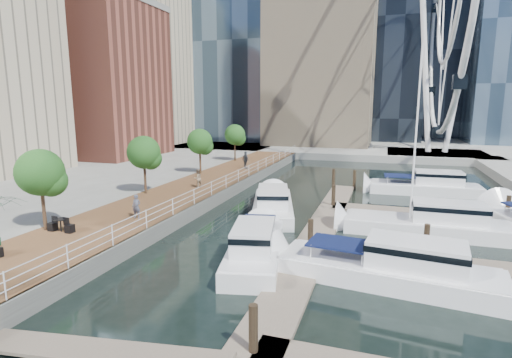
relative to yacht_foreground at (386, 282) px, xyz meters
The scene contains 14 objects.
ground 8.66m from the yacht_foreground, 144.28° to the right, with size 520.00×520.00×0.00m, color black.
boardwalk 18.87m from the yacht_foreground, 148.19° to the left, with size 6.00×60.00×1.00m, color brown.
seawall 16.40m from the yacht_foreground, 142.65° to the left, with size 0.25×60.00×1.00m, color #595954.
land_far 97.20m from the yacht_foreground, 94.15° to the left, with size 200.00×114.00×1.00m, color gray.
pier 47.46m from the yacht_foreground, 81.56° to the left, with size 14.00×12.00×1.00m, color gray.
railing 16.54m from the yacht_foreground, 142.87° to the left, with size 0.10×60.00×1.05m, color white, non-canonical shape.
floating_docks 5.04m from the yacht_foreground, 79.25° to the left, with size 16.00×34.00×2.60m.
midrise_condos 47.98m from the yacht_foreground, 151.81° to the left, with size 19.00×67.00×28.00m.
street_trees 20.93m from the yacht_foreground, 154.12° to the left, with size 2.60×42.60×4.60m.
yacht_foreground is the anchor object (origin of this frame).
pedestrian_near 15.23m from the yacht_foreground, behind, with size 0.54×0.36×1.49m, color #50566B.
pedestrian_mid 19.90m from the yacht_foreground, 141.43° to the left, with size 0.77×0.60×1.58m, color gray.
pedestrian_far 27.88m from the yacht_foreground, 122.77° to the left, with size 1.13×0.47×1.93m, color #373C44.
moored_yachts 7.76m from the yacht_foreground, 75.12° to the left, with size 24.45×37.11×11.50m.
Camera 1 is at (6.65, -12.95, 7.95)m, focal length 28.00 mm.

